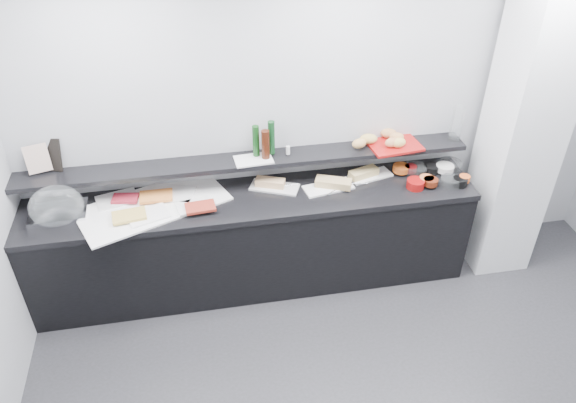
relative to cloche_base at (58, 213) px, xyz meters
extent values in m
cube|color=#ACAFB4|center=(2.17, 0.27, 0.43)|extent=(5.00, 0.02, 2.70)
plane|color=white|center=(2.17, -1.73, 1.78)|extent=(5.00, 5.00, 0.00)
cube|color=white|center=(3.67, -0.08, 0.43)|extent=(0.50, 0.50, 2.70)
cube|color=black|center=(1.47, -0.03, -0.50)|extent=(3.60, 0.60, 0.85)
cube|color=black|center=(1.47, -0.03, -0.05)|extent=(3.62, 0.62, 0.05)
cube|color=black|center=(1.47, 0.15, 0.21)|extent=(3.60, 0.25, 0.04)
cube|color=silver|center=(0.00, 0.00, 0.00)|extent=(0.43, 0.30, 0.04)
ellipsoid|color=white|center=(0.02, -0.07, 0.11)|extent=(0.43, 0.33, 0.34)
cube|color=white|center=(0.70, -0.01, -0.01)|extent=(1.25, 0.93, 0.01)
cube|color=silver|center=(0.43, 0.10, 0.00)|extent=(0.36, 0.29, 0.01)
cube|color=maroon|center=(0.49, 0.07, 0.02)|extent=(0.21, 0.15, 0.02)
cube|color=white|center=(0.85, 0.10, 0.00)|extent=(0.40, 0.32, 0.01)
cube|color=orange|center=(0.73, 0.06, 0.02)|extent=(0.25, 0.16, 0.02)
cube|color=white|center=(0.67, -0.16, 0.00)|extent=(0.35, 0.29, 0.01)
cube|color=#D4B252|center=(0.53, -0.16, 0.02)|extent=(0.27, 0.19, 0.02)
cube|color=white|center=(1.02, -0.10, 0.00)|extent=(0.30, 0.23, 0.01)
cube|color=maroon|center=(1.06, -0.15, 0.02)|extent=(0.24, 0.16, 0.02)
cube|color=silver|center=(1.67, 0.06, -0.01)|extent=(0.42, 0.31, 0.01)
cube|color=#DDAA74|center=(1.64, 0.08, 0.02)|extent=(0.25, 0.17, 0.06)
cylinder|color=silver|center=(1.79, 0.05, 0.00)|extent=(0.16, 0.02, 0.01)
cube|color=white|center=(2.10, -0.02, -0.01)|extent=(0.42, 0.24, 0.01)
cube|color=tan|center=(2.14, -0.01, 0.02)|extent=(0.31, 0.21, 0.06)
cylinder|color=silver|center=(2.13, -0.09, 0.00)|extent=(0.14, 0.10, 0.01)
cube|color=white|center=(2.49, 0.09, -0.01)|extent=(0.38, 0.23, 0.01)
cube|color=tan|center=(2.43, 0.09, 0.02)|extent=(0.27, 0.17, 0.06)
cylinder|color=#B6B9BE|center=(2.34, -0.02, 0.00)|extent=(0.16, 0.04, 0.01)
cylinder|color=white|center=(2.88, 0.07, 0.02)|extent=(0.22, 0.22, 0.07)
cylinder|color=#C7541B|center=(2.76, 0.09, 0.03)|extent=(0.18, 0.18, 0.05)
cylinder|color=black|center=(3.01, 0.06, 0.02)|extent=(0.14, 0.14, 0.07)
cylinder|color=#5D0D0E|center=(2.83, 0.07, 0.03)|extent=(0.12, 0.12, 0.05)
cylinder|color=white|center=(3.19, 0.08, 0.02)|extent=(0.21, 0.21, 0.07)
cylinder|color=silver|center=(3.12, 0.04, 0.03)|extent=(0.15, 0.15, 0.05)
cylinder|color=maroon|center=(2.80, -0.13, 0.02)|extent=(0.18, 0.18, 0.07)
cylinder|color=#511B0B|center=(2.92, -0.14, 0.03)|extent=(0.13, 0.13, 0.05)
cylinder|color=white|center=(3.09, -0.16, 0.02)|extent=(0.21, 0.21, 0.07)
cylinder|color=#CF6632|center=(2.90, -0.11, 0.03)|extent=(0.12, 0.12, 0.05)
cylinder|color=black|center=(3.17, -0.17, 0.02)|extent=(0.13, 0.13, 0.07)
cylinder|color=#D5531D|center=(3.21, -0.15, 0.03)|extent=(0.09, 0.09, 0.05)
cube|color=black|center=(-0.04, 0.28, 0.36)|extent=(0.24, 0.15, 0.26)
cube|color=#CEA395|center=(-0.10, 0.21, 0.36)|extent=(0.18, 0.10, 0.22)
cube|color=white|center=(1.52, 0.11, 0.24)|extent=(0.31, 0.21, 0.01)
cylinder|color=#0F3912|center=(1.55, 0.17, 0.37)|extent=(0.05, 0.05, 0.26)
cylinder|color=#38150A|center=(1.61, 0.12, 0.36)|extent=(0.07, 0.07, 0.24)
cylinder|color=#0F3918|center=(1.67, 0.18, 0.38)|extent=(0.07, 0.07, 0.28)
cylinder|color=#A31E0B|center=(1.62, 0.16, 0.33)|extent=(0.05, 0.05, 0.18)
cylinder|color=white|center=(1.66, 0.20, 0.28)|extent=(0.04, 0.04, 0.07)
cylinder|color=silver|center=(1.80, 0.14, 0.28)|extent=(0.04, 0.04, 0.07)
cube|color=#A61311|center=(2.68, 0.12, 0.24)|extent=(0.44, 0.34, 0.02)
ellipsoid|color=tan|center=(2.48, 0.18, 0.29)|extent=(0.16, 0.12, 0.08)
ellipsoid|color=#B47744|center=(2.67, 0.24, 0.29)|extent=(0.15, 0.11, 0.08)
ellipsoid|color=tan|center=(2.38, 0.12, 0.29)|extent=(0.14, 0.11, 0.08)
ellipsoid|color=gold|center=(2.70, 0.07, 0.29)|extent=(0.13, 0.09, 0.08)
ellipsoid|color=#BB7947|center=(2.64, 0.09, 0.29)|extent=(0.13, 0.09, 0.08)
ellipsoid|color=#BC8047|center=(2.71, 0.16, 0.29)|extent=(0.14, 0.10, 0.08)
cylinder|color=white|center=(3.21, 0.14, 0.38)|extent=(0.11, 0.11, 0.30)
camera|label=1|loc=(1.11, -3.66, 2.56)|focal=35.00mm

